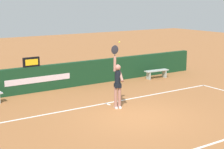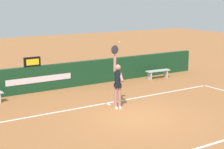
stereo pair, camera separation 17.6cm
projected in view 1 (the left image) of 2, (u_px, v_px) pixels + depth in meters
ground_plane at (136, 117)px, 13.05m from camera, size 60.00×60.00×0.00m
court_lines at (146, 121)px, 12.57m from camera, size 11.59×5.39×0.00m
back_wall at (69, 75)px, 17.34m from camera, size 15.57×0.26×1.20m
speed_display at (31, 62)px, 16.17m from camera, size 0.76×0.14×0.43m
tennis_player at (118, 82)px, 13.87m from camera, size 0.48×0.49×2.49m
tennis_ball at (119, 42)px, 13.24m from camera, size 0.06×0.06×0.06m
courtside_bench_far at (157, 72)px, 19.29m from camera, size 1.41×0.46×0.46m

